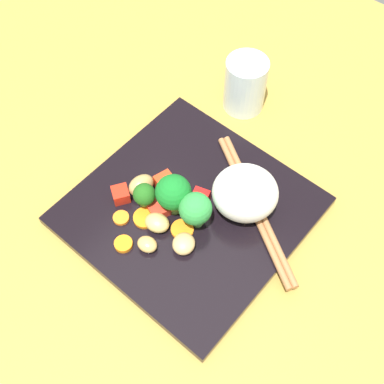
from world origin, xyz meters
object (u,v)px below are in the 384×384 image
(rice_mound, at_px, (245,193))
(broccoli_floret_0, at_px, (144,195))
(carrot_slice_1, at_px, (145,218))
(drinking_glass, at_px, (245,85))
(square_plate, at_px, (189,210))
(chopstick_pair, at_px, (255,207))

(rice_mound, height_order, broccoli_floret_0, rice_mound)
(carrot_slice_1, bearing_deg, drinking_glass, 94.09)
(rice_mound, bearing_deg, carrot_slice_1, -135.72)
(broccoli_floret_0, relative_size, carrot_slice_1, 1.44)
(broccoli_floret_0, bearing_deg, drinking_glass, 91.49)
(square_plate, relative_size, broccoli_floret_0, 6.32)
(drinking_glass, bearing_deg, chopstick_pair, -51.18)
(rice_mound, relative_size, carrot_slice_1, 2.72)
(square_plate, distance_m, broccoli_floret_0, 0.07)
(carrot_slice_1, distance_m, drinking_glass, 0.25)
(drinking_glass, bearing_deg, rice_mound, -55.90)
(rice_mound, bearing_deg, square_plate, -143.85)
(square_plate, bearing_deg, drinking_glass, 104.69)
(rice_mound, relative_size, broccoli_floret_0, 1.90)
(chopstick_pair, bearing_deg, square_plate, 70.99)
(rice_mound, bearing_deg, broccoli_floret_0, -144.48)
(broccoli_floret_0, height_order, chopstick_pair, broccoli_floret_0)
(carrot_slice_1, bearing_deg, rice_mound, 44.28)
(rice_mound, distance_m, carrot_slice_1, 0.13)
(square_plate, xyz_separation_m, drinking_glass, (-0.05, 0.20, 0.04))
(chopstick_pair, bearing_deg, broccoli_floret_0, 70.15)
(rice_mound, distance_m, broccoli_floret_0, 0.13)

